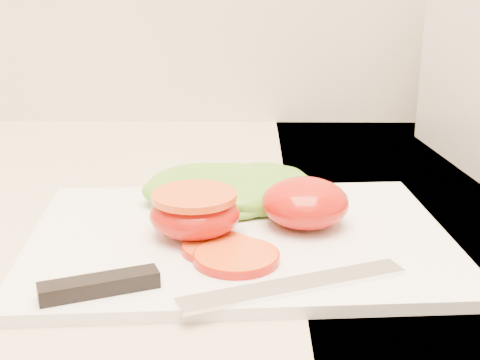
{
  "coord_description": "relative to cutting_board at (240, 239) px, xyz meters",
  "views": [
    {
      "loc": [
        0.13,
        1.02,
        1.16
      ],
      "look_at": [
        0.12,
        1.56,
        0.99
      ],
      "focal_mm": 50.0,
      "sensor_mm": 36.0,
      "label": 1
    }
  ],
  "objects": [
    {
      "name": "lettuce_leaf_0",
      "position": [
        -0.02,
        0.07,
        0.02
      ],
      "size": [
        0.15,
        0.1,
        0.03
      ],
      "primitive_type": "ellipsoid",
      "rotation": [
        0.0,
        0.0,
        -0.0
      ],
      "color": "#579F2A",
      "rests_on": "cutting_board"
    },
    {
      "name": "tomato_slice_1",
      "position": [
        -0.02,
        -0.04,
        0.01
      ],
      "size": [
        0.06,
        0.06,
        0.01
      ],
      "primitive_type": "cylinder",
      "color": "orange",
      "rests_on": "cutting_board"
    },
    {
      "name": "knife",
      "position": [
        -0.04,
        -0.1,
        0.01
      ],
      "size": [
        0.26,
        0.09,
        0.01
      ],
      "rotation": [
        0.0,
        0.0,
        0.39
      ],
      "color": "silver",
      "rests_on": "cutting_board"
    },
    {
      "name": "cutting_board",
      "position": [
        0.0,
        0.0,
        0.0
      ],
      "size": [
        0.37,
        0.28,
        0.01
      ],
      "primitive_type": "cube",
      "rotation": [
        0.0,
        0.0,
        0.08
      ],
      "color": "white",
      "rests_on": "counter"
    },
    {
      "name": "tomato_half_cut",
      "position": [
        -0.04,
        -0.0,
        0.03
      ],
      "size": [
        0.08,
        0.08,
        0.04
      ],
      "color": "#B81700",
      "rests_on": "cutting_board"
    },
    {
      "name": "tomato_slice_0",
      "position": [
        -0.0,
        -0.05,
        0.01
      ],
      "size": [
        0.07,
        0.07,
        0.01
      ],
      "primitive_type": "cylinder",
      "color": "orange",
      "rests_on": "cutting_board"
    },
    {
      "name": "lettuce_leaf_1",
      "position": [
        0.02,
        0.08,
        0.02
      ],
      "size": [
        0.15,
        0.15,
        0.03
      ],
      "primitive_type": "ellipsoid",
      "rotation": [
        0.0,
        0.0,
        0.92
      ],
      "color": "#579F2A",
      "rests_on": "cutting_board"
    },
    {
      "name": "tomato_half_dome",
      "position": [
        0.06,
        0.02,
        0.03
      ],
      "size": [
        0.08,
        0.08,
        0.04
      ],
      "primitive_type": "ellipsoid",
      "color": "#B81700",
      "rests_on": "cutting_board"
    }
  ]
}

